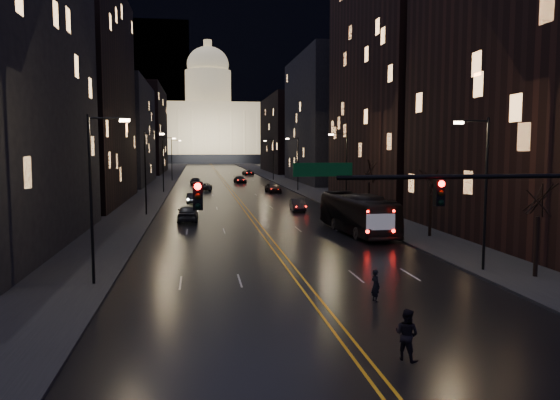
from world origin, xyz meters
name	(u,v)px	position (x,y,z in m)	size (l,w,h in m)	color
ground	(347,342)	(0.00, 0.00, 0.00)	(900.00, 900.00, 0.00)	black
road	(218,174)	(0.00, 130.00, 0.01)	(20.00, 320.00, 0.02)	black
sidewalk_left	(166,174)	(-14.00, 130.00, 0.08)	(8.00, 320.00, 0.16)	black
sidewalk_right	(269,173)	(14.00, 130.00, 0.08)	(8.00, 320.00, 0.16)	black
center_line	(218,174)	(0.00, 130.00, 0.03)	(0.62, 320.00, 0.01)	orange
building_left_mid	(73,94)	(-21.00, 54.00, 14.00)	(12.00, 30.00, 28.00)	black
building_left_far	(118,133)	(-21.00, 92.00, 10.00)	(12.00, 34.00, 20.00)	black
building_left_dist	(142,131)	(-21.00, 140.00, 12.00)	(12.00, 40.00, 24.00)	black
building_right_near	(542,86)	(21.00, 20.00, 12.00)	(12.00, 26.00, 24.00)	black
building_right_tall	(402,57)	(21.00, 50.00, 19.00)	(12.00, 30.00, 38.00)	black
building_right_mid	(326,120)	(21.00, 92.00, 13.00)	(12.00, 34.00, 26.00)	black
building_right_dist	(288,135)	(21.00, 140.00, 11.00)	(12.00, 40.00, 22.00)	black
mountain_ridge	(260,67)	(40.00, 380.00, 65.00)	(520.00, 60.00, 130.00)	black
capitol	(209,127)	(0.00, 250.00, 17.15)	(90.00, 50.00, 58.50)	black
traffic_signal	(498,205)	(5.91, 0.00, 5.10)	(17.29, 0.45, 7.00)	black
streetlamp_right_near	(483,186)	(10.81, 10.00, 5.08)	(2.13, 0.25, 9.00)	black
streetlamp_left_near	(95,190)	(-10.81, 10.00, 5.08)	(2.13, 0.25, 9.00)	black
streetlamp_right_mid	(345,167)	(10.81, 40.00, 5.08)	(2.13, 0.25, 9.00)	black
streetlamp_left_mid	(147,168)	(-10.81, 40.00, 5.08)	(2.13, 0.25, 9.00)	black
streetlamp_right_far	(297,161)	(10.81, 70.00, 5.08)	(2.13, 0.25, 9.00)	black
streetlamp_left_far	(164,161)	(-10.81, 70.00, 5.08)	(2.13, 0.25, 9.00)	black
streetlamp_right_dist	(272,157)	(10.81, 100.00, 5.08)	(2.13, 0.25, 9.00)	black
streetlamp_left_dist	(173,158)	(-10.81, 100.00, 5.08)	(2.13, 0.25, 9.00)	black
tree_right_near	(539,198)	(13.00, 8.00, 4.53)	(2.40, 2.40, 6.65)	black
tree_right_mid	(431,182)	(13.00, 22.00, 4.53)	(2.40, 2.40, 6.65)	black
tree_right_far	(369,173)	(13.00, 38.00, 4.53)	(2.40, 2.40, 6.65)	black
bus	(357,214)	(7.85, 25.09, 1.68)	(2.81, 12.03, 3.35)	black
oncoming_car_a	(188,213)	(-6.53, 34.83, 0.85)	(2.01, 4.99, 1.70)	black
oncoming_car_b	(193,198)	(-6.18, 52.67, 0.69)	(1.46, 4.17, 1.38)	black
oncoming_car_c	(205,187)	(-4.36, 73.07, 0.66)	(2.20, 4.78, 1.33)	black
oncoming_car_d	(195,181)	(-5.99, 87.61, 0.71)	(1.99, 4.89, 1.42)	black
receding_car_a	(298,205)	(5.79, 41.87, 0.71)	(1.50, 4.30, 1.42)	black
receding_car_b	(273,188)	(6.43, 67.22, 0.80)	(1.90, 4.72, 1.61)	black
receding_car_c	(240,180)	(2.99, 91.54, 0.72)	(2.01, 4.94, 1.43)	black
receding_car_d	(248,173)	(7.54, 122.68, 0.71)	(2.35, 5.09, 1.42)	black
pedestrian_a	(376,286)	(2.76, 5.00, 0.78)	(0.57, 0.37, 1.56)	black
pedestrian_b	(407,334)	(1.53, -2.00, 0.90)	(0.88, 0.48, 1.81)	black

